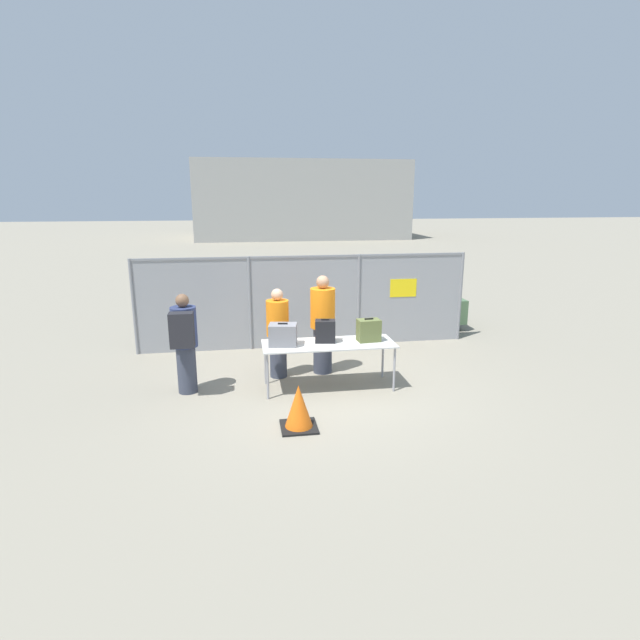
# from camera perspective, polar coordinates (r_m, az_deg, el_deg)

# --- Properties ---
(ground_plane) EXTENTS (120.00, 120.00, 0.00)m
(ground_plane) POSITION_cam_1_polar(r_m,az_deg,el_deg) (8.53, 0.64, -8.06)
(ground_plane) COLOR gray
(fence_section) EXTENTS (7.12, 0.07, 1.99)m
(fence_section) POSITION_cam_1_polar(r_m,az_deg,el_deg) (10.69, -1.60, 2.37)
(fence_section) COLOR gray
(fence_section) RESTS_ON ground_plane
(inspection_table) EXTENTS (2.23, 0.80, 0.80)m
(inspection_table) POSITION_cam_1_polar(r_m,az_deg,el_deg) (8.42, 1.00, -3.00)
(inspection_table) COLOR silver
(inspection_table) RESTS_ON ground_plane
(suitcase_grey) EXTENTS (0.50, 0.40, 0.38)m
(suitcase_grey) POSITION_cam_1_polar(r_m,az_deg,el_deg) (8.26, -4.26, -1.69)
(suitcase_grey) COLOR slate
(suitcase_grey) RESTS_ON inspection_table
(suitcase_black) EXTENTS (0.37, 0.28, 0.40)m
(suitcase_black) POSITION_cam_1_polar(r_m,az_deg,el_deg) (8.42, 0.60, -1.28)
(suitcase_black) COLOR black
(suitcase_black) RESTS_ON inspection_table
(suitcase_olive) EXTENTS (0.40, 0.28, 0.40)m
(suitcase_olive) POSITION_cam_1_polar(r_m,az_deg,el_deg) (8.51, 5.59, -1.17)
(suitcase_olive) COLOR #566033
(suitcase_olive) RESTS_ON inspection_table
(traveler_hooded) EXTENTS (0.42, 0.64, 1.68)m
(traveler_hooded) POSITION_cam_1_polar(r_m,az_deg,el_deg) (8.42, -15.23, -2.23)
(traveler_hooded) COLOR #383D4C
(traveler_hooded) RESTS_ON ground_plane
(security_worker_near) EXTENTS (0.45, 0.45, 1.82)m
(security_worker_near) POSITION_cam_1_polar(r_m,az_deg,el_deg) (9.11, 0.30, -0.37)
(security_worker_near) COLOR #383D4C
(security_worker_near) RESTS_ON ground_plane
(security_worker_far) EXTENTS (0.40, 0.40, 1.63)m
(security_worker_far) POSITION_cam_1_polar(r_m,az_deg,el_deg) (8.94, -4.85, -1.37)
(security_worker_far) COLOR #383D4C
(security_worker_far) RESTS_ON ground_plane
(utility_trailer) EXTENTS (3.89, 2.35, 0.76)m
(utility_trailer) POSITION_cam_1_polar(r_m,az_deg,el_deg) (12.64, 8.78, 1.25)
(utility_trailer) COLOR #4C6B47
(utility_trailer) RESTS_ON ground_plane
(distant_hangar) EXTENTS (15.68, 9.09, 5.68)m
(distant_hangar) POSITION_cam_1_polar(r_m,az_deg,el_deg) (40.44, -2.45, 13.55)
(distant_hangar) COLOR #999993
(distant_hangar) RESTS_ON ground_plane
(traffic_cone) EXTENTS (0.52, 0.52, 0.65)m
(traffic_cone) POSITION_cam_1_polar(r_m,az_deg,el_deg) (7.14, -2.45, -10.02)
(traffic_cone) COLOR black
(traffic_cone) RESTS_ON ground_plane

